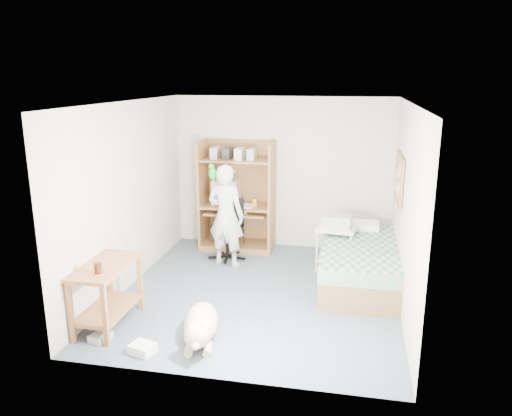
# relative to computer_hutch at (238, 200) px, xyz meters

# --- Properties ---
(floor) EXTENTS (4.00, 4.00, 0.00)m
(floor) POSITION_rel_computer_hutch_xyz_m (0.70, -1.74, -0.82)
(floor) COLOR #4A5465
(floor) RESTS_ON ground
(wall_back) EXTENTS (3.60, 0.02, 2.50)m
(wall_back) POSITION_rel_computer_hutch_xyz_m (0.70, 0.26, 0.43)
(wall_back) COLOR beige
(wall_back) RESTS_ON floor
(wall_right) EXTENTS (0.02, 4.00, 2.50)m
(wall_right) POSITION_rel_computer_hutch_xyz_m (2.50, -1.74, 0.43)
(wall_right) COLOR beige
(wall_right) RESTS_ON floor
(wall_left) EXTENTS (0.02, 4.00, 2.50)m
(wall_left) POSITION_rel_computer_hutch_xyz_m (-1.10, -1.74, 0.43)
(wall_left) COLOR beige
(wall_left) RESTS_ON floor
(ceiling) EXTENTS (3.60, 4.00, 0.02)m
(ceiling) POSITION_rel_computer_hutch_xyz_m (0.70, -1.74, 1.68)
(ceiling) COLOR white
(ceiling) RESTS_ON wall_back
(computer_hutch) EXTENTS (1.20, 0.63, 1.80)m
(computer_hutch) POSITION_rel_computer_hutch_xyz_m (0.00, 0.00, 0.00)
(computer_hutch) COLOR brown
(computer_hutch) RESTS_ON floor
(bed) EXTENTS (1.02, 2.02, 0.66)m
(bed) POSITION_rel_computer_hutch_xyz_m (2.00, -1.12, -0.53)
(bed) COLOR brown
(bed) RESTS_ON floor
(side_desk) EXTENTS (0.50, 1.00, 0.75)m
(side_desk) POSITION_rel_computer_hutch_xyz_m (-0.85, -2.94, -0.33)
(side_desk) COLOR brown
(side_desk) RESTS_ON floor
(corkboard) EXTENTS (0.04, 0.94, 0.66)m
(corkboard) POSITION_rel_computer_hutch_xyz_m (2.47, -0.84, 0.63)
(corkboard) COLOR olive
(corkboard) RESTS_ON wall_right
(office_chair) EXTENTS (0.53, 0.53, 0.94)m
(office_chair) POSITION_rel_computer_hutch_xyz_m (-0.03, -0.50, -0.49)
(office_chair) COLOR black
(office_chair) RESTS_ON floor
(person) EXTENTS (0.63, 0.48, 1.56)m
(person) POSITION_rel_computer_hutch_xyz_m (0.01, -0.80, -0.04)
(person) COLOR silver
(person) RESTS_ON floor
(parrot) EXTENTS (0.11, 0.20, 0.32)m
(parrot) POSITION_rel_computer_hutch_xyz_m (-0.19, -0.79, 0.61)
(parrot) COLOR #169818
(parrot) RESTS_ON person
(dog) EXTENTS (0.52, 1.14, 0.43)m
(dog) POSITION_rel_computer_hutch_xyz_m (0.30, -3.07, -0.63)
(dog) COLOR tan
(dog) RESTS_ON floor
(printer_cart) EXTENTS (0.61, 0.52, 0.67)m
(printer_cart) POSITION_rel_computer_hutch_xyz_m (1.65, -0.69, -0.38)
(printer_cart) COLOR silver
(printer_cart) RESTS_ON floor
(printer) EXTENTS (0.46, 0.37, 0.18)m
(printer) POSITION_rel_computer_hutch_xyz_m (1.65, -0.69, -0.06)
(printer) COLOR #A8A8A3
(printer) RESTS_ON printer_cart
(crt_monitor) EXTENTS (0.43, 0.46, 0.40)m
(crt_monitor) POSITION_rel_computer_hutch_xyz_m (-0.20, 0.01, 0.15)
(crt_monitor) COLOR beige
(crt_monitor) RESTS_ON computer_hutch
(keyboard) EXTENTS (0.45, 0.17, 0.03)m
(keyboard) POSITION_rel_computer_hutch_xyz_m (-0.02, -0.16, -0.15)
(keyboard) COLOR beige
(keyboard) RESTS_ON computer_hutch
(pencil_cup) EXTENTS (0.08, 0.08, 0.12)m
(pencil_cup) POSITION_rel_computer_hutch_xyz_m (0.30, -0.09, -0.00)
(pencil_cup) COLOR gold
(pencil_cup) RESTS_ON computer_hutch
(drink_glass) EXTENTS (0.08, 0.08, 0.12)m
(drink_glass) POSITION_rel_computer_hutch_xyz_m (-0.80, -3.19, -0.01)
(drink_glass) COLOR #3F190A
(drink_glass) RESTS_ON side_desk
(floor_box_a) EXTENTS (0.30, 0.26, 0.10)m
(floor_box_a) POSITION_rel_computer_hutch_xyz_m (-0.22, -3.44, -0.77)
(floor_box_a) COLOR white
(floor_box_a) RESTS_ON floor
(floor_box_b) EXTENTS (0.23, 0.26, 0.08)m
(floor_box_b) POSITION_rel_computer_hutch_xyz_m (-0.78, -3.29, -0.78)
(floor_box_b) COLOR #B6B6B1
(floor_box_b) RESTS_ON floor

